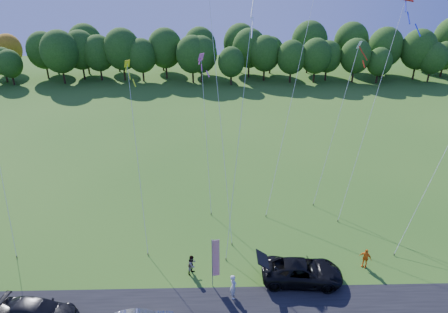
{
  "coord_description": "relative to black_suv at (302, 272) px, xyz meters",
  "views": [
    {
      "loc": [
        -0.7,
        -22.56,
        20.8
      ],
      "look_at": [
        0.0,
        6.0,
        7.0
      ],
      "focal_mm": 32.0,
      "sensor_mm": 36.0,
      "label": 1
    }
  ],
  "objects": [
    {
      "name": "ground",
      "position": [
        -5.48,
        0.42,
        -0.81
      ],
      "size": [
        160.0,
        160.0,
        0.0
      ],
      "primitive_type": "plane",
      "color": "#2A5D18"
    },
    {
      "name": "person_tailgate_b",
      "position": [
        -7.97,
        0.97,
        -0.02
      ],
      "size": [
        0.91,
        0.97,
        1.58
      ],
      "primitive_type": "imported",
      "rotation": [
        0.0,
        0.0,
        1.01
      ],
      "color": "gray",
      "rests_on": "ground"
    },
    {
      "name": "kite_parafoil_orange",
      "position": [
        1.76,
        14.93,
        11.47
      ],
      "size": [
        8.68,
        14.15,
        25.03
      ],
      "color": "#4C3F33",
      "rests_on": "ground"
    },
    {
      "name": "kite_diamond_blue_low",
      "position": [
        10.78,
        5.2,
        3.56
      ],
      "size": [
        6.27,
        5.79,
        9.15
      ],
      "color": "#4C3F33",
      "rests_on": "ground"
    },
    {
      "name": "kite_diamond_pink",
      "position": [
        -7.0,
        11.46,
        6.08
      ],
      "size": [
        1.38,
        6.17,
        13.96
      ],
      "color": "#4C3F33",
      "rests_on": "ground"
    },
    {
      "name": "kite_diamond_yellow",
      "position": [
        -12.36,
        6.43,
        6.19
      ],
      "size": [
        2.03,
        7.15,
        14.28
      ],
      "color": "#4C3F33",
      "rests_on": "ground"
    },
    {
      "name": "kite_parafoil_rainbow",
      "position": [
        7.92,
        11.51,
        8.33
      ],
      "size": [
        7.87,
        9.07,
        18.6
      ],
      "color": "#4C3F33",
      "rests_on": "ground"
    },
    {
      "name": "feather_flag",
      "position": [
        -6.27,
        -0.38,
        1.71
      ],
      "size": [
        0.54,
        0.14,
        4.12
      ],
      "color": "#999999",
      "rests_on": "ground"
    },
    {
      "name": "dark_truck_a",
      "position": [
        -17.64,
        -3.26,
        -0.07
      ],
      "size": [
        5.39,
        2.91,
        1.48
      ],
      "primitive_type": "imported",
      "rotation": [
        0.0,
        0.0,
        1.4
      ],
      "color": "black",
      "rests_on": "ground"
    },
    {
      "name": "kite_delta_red",
      "position": [
        -4.16,
        6.47,
        9.57
      ],
      "size": [
        3.64,
        8.97,
        21.14
      ],
      "color": "#4C3F33",
      "rests_on": "ground"
    },
    {
      "name": "kite_diamond_green",
      "position": [
        -22.96,
        5.75,
        5.13
      ],
      "size": [
        2.68,
        5.97,
        12.17
      ],
      "color": "#4C3F33",
      "rests_on": "ground"
    },
    {
      "name": "kite_diamond_white",
      "position": [
        5.1,
        12.28,
        6.42
      ],
      "size": [
        4.46,
        5.21,
        14.85
      ],
      "color": "#4C3F33",
      "rests_on": "ground"
    },
    {
      "name": "person_tailgate_a",
      "position": [
        -5.04,
        -1.5,
        0.14
      ],
      "size": [
        0.5,
        0.72,
        1.9
      ],
      "primitive_type": "imported",
      "rotation": [
        0.0,
        0.0,
        1.5
      ],
      "color": "silver",
      "rests_on": "ground"
    },
    {
      "name": "black_suv",
      "position": [
        0.0,
        0.0,
        0.0
      ],
      "size": [
        5.99,
        3.1,
        1.61
      ],
      "primitive_type": "imported",
      "rotation": [
        0.0,
        0.0,
        1.5
      ],
      "color": "black",
      "rests_on": "ground"
    },
    {
      "name": "person_east",
      "position": [
        5.07,
        1.37,
        -0.01
      ],
      "size": [
        0.98,
        0.87,
        1.6
      ],
      "primitive_type": "imported",
      "rotation": [
        0.0,
        0.0,
        -0.63
      ],
      "color": "orange",
      "rests_on": "ground"
    },
    {
      "name": "tree_line",
      "position": [
        -5.48,
        55.42,
        -0.81
      ],
      "size": [
        116.0,
        12.0,
        10.0
      ],
      "primitive_type": null,
      "color": "#1E4711",
      "rests_on": "ground"
    },
    {
      "name": "kite_delta_blue",
      "position": [
        -6.23,
        9.08,
        14.33
      ],
      "size": [
        4.41,
        10.82,
        30.78
      ],
      "color": "#4C3F33",
      "rests_on": "ground"
    }
  ]
}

